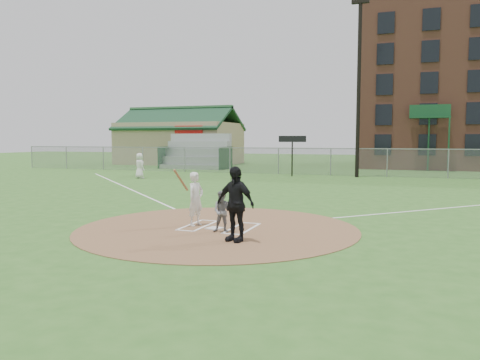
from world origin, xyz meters
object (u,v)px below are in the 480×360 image
(catcher, at_px, (223,212))
(ondeck_player, at_px, (140,166))
(umpire, at_px, (235,204))
(batter_at_plate, at_px, (196,199))
(home_plate, at_px, (215,228))

(catcher, height_order, ondeck_player, ondeck_player)
(catcher, xyz_separation_m, umpire, (0.74, -0.97, 0.39))
(catcher, height_order, batter_at_plate, batter_at_plate)
(umpire, bearing_deg, batter_at_plate, 155.69)
(batter_at_plate, bearing_deg, catcher, -30.76)
(catcher, bearing_deg, batter_at_plate, 136.58)
(ondeck_player, bearing_deg, home_plate, 155.75)
(umpire, height_order, ondeck_player, umpire)
(catcher, xyz_separation_m, ondeck_player, (-12.29, 15.46, 0.25))
(ondeck_player, relative_size, batter_at_plate, 0.97)
(umpire, distance_m, batter_at_plate, 2.54)
(ondeck_player, bearing_deg, batter_at_plate, 154.49)
(home_plate, height_order, batter_at_plate, batter_at_plate)
(ondeck_player, distance_m, batter_at_plate, 18.48)
(home_plate, xyz_separation_m, umpire, (1.16, -1.38, 0.97))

